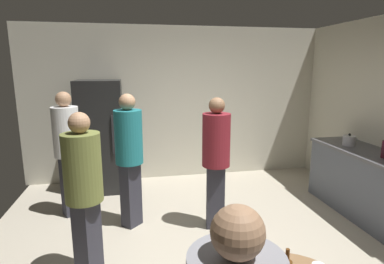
% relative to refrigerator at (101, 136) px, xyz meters
% --- Properties ---
extents(ground_plane, '(5.20, 5.20, 0.10)m').
position_rel_refrigerator_xyz_m(ground_plane, '(1.32, -2.20, -0.95)').
color(ground_plane, '#B2A893').
extents(wall_back, '(5.32, 0.06, 2.70)m').
position_rel_refrigerator_xyz_m(wall_back, '(1.32, 0.43, 0.45)').
color(wall_back, beige).
rests_on(wall_back, ground_plane).
extents(refrigerator, '(0.70, 0.68, 1.80)m').
position_rel_refrigerator_xyz_m(refrigerator, '(0.00, 0.00, 0.00)').
color(refrigerator, black).
rests_on(refrigerator, ground_plane).
extents(kitchen_counter, '(0.64, 1.99, 0.90)m').
position_rel_refrigerator_xyz_m(kitchen_counter, '(3.60, -1.74, -0.45)').
color(kitchen_counter, '#4C515B').
rests_on(kitchen_counter, ground_plane).
extents(kettle, '(0.24, 0.17, 0.18)m').
position_rel_refrigerator_xyz_m(kettle, '(3.55, -1.28, 0.07)').
color(kettle, '#B2B2B7').
rests_on(kettle, kitchen_counter).
extents(person_in_olive_shirt, '(0.47, 0.47, 1.62)m').
position_rel_refrigerator_xyz_m(person_in_olive_shirt, '(0.06, -2.30, 0.05)').
color(person_in_olive_shirt, '#2D2D38').
rests_on(person_in_olive_shirt, ground_plane).
extents(person_in_maroon_shirt, '(0.40, 0.40, 1.65)m').
position_rel_refrigerator_xyz_m(person_in_maroon_shirt, '(1.50, -1.57, 0.07)').
color(person_in_maroon_shirt, '#2D2D38').
rests_on(person_in_maroon_shirt, ground_plane).
extents(person_in_white_shirt, '(0.47, 0.47, 1.70)m').
position_rel_refrigerator_xyz_m(person_in_white_shirt, '(-0.35, -0.87, 0.09)').
color(person_in_white_shirt, '#2D2D38').
rests_on(person_in_white_shirt, ground_plane).
extents(person_in_teal_shirt, '(0.48, 0.48, 1.69)m').
position_rel_refrigerator_xyz_m(person_in_teal_shirt, '(0.46, -1.33, 0.09)').
color(person_in_teal_shirt, '#2D2D38').
rests_on(person_in_teal_shirt, ground_plane).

